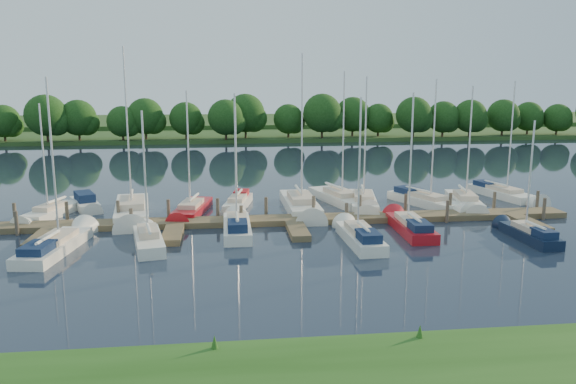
{
  "coord_description": "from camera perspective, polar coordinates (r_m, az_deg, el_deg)",
  "views": [
    {
      "loc": [
        -4.68,
        -30.0,
        9.72
      ],
      "look_at": [
        -0.29,
        8.0,
        2.2
      ],
      "focal_mm": 35.0,
      "sensor_mm": 36.0,
      "label": 1
    }
  ],
  "objects": [
    {
      "name": "sailboat_s_2",
      "position": [
        36.91,
        -5.21,
        -3.66
      ],
      "size": [
        1.74,
        7.22,
        9.42
      ],
      "rotation": [
        0.0,
        0.0,
        -0.0
      ],
      "color": "white",
      "rests_on": "ground"
    },
    {
      "name": "dock",
      "position": [
        38.79,
        0.54,
        -3.09
      ],
      "size": [
        40.0,
        6.0,
        0.4
      ],
      "color": "brown",
      "rests_on": "ground"
    },
    {
      "name": "sailboat_s_4",
      "position": [
        37.96,
        12.27,
        -3.48
      ],
      "size": [
        1.9,
        7.35,
        9.43
      ],
      "rotation": [
        0.0,
        0.0,
        -0.03
      ],
      "color": "#A70F18",
      "rests_on": "ground"
    },
    {
      "name": "mooring_pilings",
      "position": [
        39.78,
        0.34,
        -2.13
      ],
      "size": [
        38.24,
        2.84,
        2.0
      ],
      "color": "#473D33",
      "rests_on": "ground"
    },
    {
      "name": "treeline",
      "position": [
        92.19,
        -3.06,
        7.65
      ],
      "size": [
        146.72,
        9.92,
        8.29
      ],
      "color": "#38281C",
      "rests_on": "ground"
    },
    {
      "name": "motorboat",
      "position": [
        46.7,
        -19.87,
        -1.16
      ],
      "size": [
        3.25,
        5.35,
        1.5
      ],
      "rotation": [
        0.0,
        0.0,
        3.55
      ],
      "color": "white",
      "rests_on": "ground"
    },
    {
      "name": "sailboat_n_6",
      "position": [
        45.95,
        5.37,
        -0.79
      ],
      "size": [
        3.97,
        8.67,
        10.94
      ],
      "rotation": [
        0.0,
        0.0,
        3.42
      ],
      "color": "white",
      "rests_on": "ground"
    },
    {
      "name": "sailboat_n_5",
      "position": [
        43.12,
        1.33,
        -1.53
      ],
      "size": [
        2.38,
        9.58,
        12.24
      ],
      "rotation": [
        0.0,
        0.0,
        3.15
      ],
      "color": "white",
      "rests_on": "ground"
    },
    {
      "name": "sailboat_s_3",
      "position": [
        34.84,
        7.27,
        -4.61
      ],
      "size": [
        1.88,
        7.13,
        9.23
      ],
      "rotation": [
        0.0,
        0.0,
        0.03
      ],
      "color": "white",
      "rests_on": "ground"
    },
    {
      "name": "sailboat_n_9",
      "position": [
        46.52,
        17.53,
        -1.11
      ],
      "size": [
        3.01,
        7.7,
        9.85
      ],
      "rotation": [
        0.0,
        0.0,
        2.95
      ],
      "color": "white",
      "rests_on": "ground"
    },
    {
      "name": "sailboat_s_1",
      "position": [
        34.95,
        -13.99,
        -4.88
      ],
      "size": [
        2.56,
        6.51,
        8.51
      ],
      "rotation": [
        0.0,
        0.0,
        0.2
      ],
      "color": "white",
      "rests_on": "ground"
    },
    {
      "name": "sailboat_s_5",
      "position": [
        38.31,
        23.24,
        -4.02
      ],
      "size": [
        1.58,
        5.96,
        7.75
      ],
      "rotation": [
        0.0,
        0.0,
        0.03
      ],
      "color": "black",
      "rests_on": "ground"
    },
    {
      "name": "sailboat_n_10",
      "position": [
        51.33,
        21.05,
        -0.2
      ],
      "size": [
        3.48,
        8.11,
        10.12
      ],
      "rotation": [
        0.0,
        0.0,
        3.38
      ],
      "color": "white",
      "rests_on": "ground"
    },
    {
      "name": "far_shore",
      "position": [
        105.53,
        -4.05,
        5.97
      ],
      "size": [
        180.0,
        30.0,
        0.6
      ],
      "primitive_type": "cube",
      "color": "#25451A",
      "rests_on": "ground"
    },
    {
      "name": "distant_hill",
      "position": [
        130.4,
        -4.56,
        7.12
      ],
      "size": [
        220.0,
        40.0,
        1.4
      ],
      "primitive_type": "cube",
      "color": "#365726",
      "rests_on": "ground"
    },
    {
      "name": "sailboat_n_3",
      "position": [
        42.48,
        -9.81,
        -1.9
      ],
      "size": [
        2.93,
        7.51,
        9.46
      ],
      "rotation": [
        0.0,
        0.0,
        2.95
      ],
      "color": "#A70F18",
      "rests_on": "ground"
    },
    {
      "name": "sailboat_s_0",
      "position": [
        35.69,
        -22.44,
        -5.04
      ],
      "size": [
        2.96,
        8.31,
        10.34
      ],
      "rotation": [
        0.0,
        0.0,
        -0.15
      ],
      "color": "white",
      "rests_on": "ground"
    },
    {
      "name": "sailboat_n_0",
      "position": [
        44.51,
        -23.01,
        -2.04
      ],
      "size": [
        3.15,
        6.7,
        8.59
      ],
      "rotation": [
        0.0,
        0.0,
        2.85
      ],
      "color": "white",
      "rests_on": "ground"
    },
    {
      "name": "sailboat_n_4",
      "position": [
        44.32,
        -5.13,
        -1.18
      ],
      "size": [
        2.57,
        6.47,
        8.24
      ],
      "rotation": [
        0.0,
        0.0,
        2.94
      ],
      "color": "white",
      "rests_on": "ground"
    },
    {
      "name": "sailboat_n_7",
      "position": [
        44.68,
        7.66,
        -1.18
      ],
      "size": [
        3.22,
        8.32,
        10.54
      ],
      "rotation": [
        0.0,
        0.0,
        2.95
      ],
      "color": "white",
      "rests_on": "ground"
    },
    {
      "name": "sailboat_n_2",
      "position": [
        42.89,
        -15.56,
        -2.01
      ],
      "size": [
        3.47,
        10.05,
        12.62
      ],
      "rotation": [
        0.0,
        0.0,
        3.28
      ],
      "color": "white",
      "rests_on": "ground"
    },
    {
      "name": "ground",
      "position": [
        31.88,
        2.18,
        -6.64
      ],
      "size": [
        260.0,
        260.0,
        0.0
      ],
      "primitive_type": "plane",
      "color": "#192032",
      "rests_on": "ground"
    },
    {
      "name": "sailboat_n_8",
      "position": [
        46.13,
        13.93,
        -0.98
      ],
      "size": [
        4.53,
        8.02,
        10.31
      ],
      "rotation": [
        0.0,
        0.0,
        3.55
      ],
      "color": "white",
      "rests_on": "ground"
    }
  ]
}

